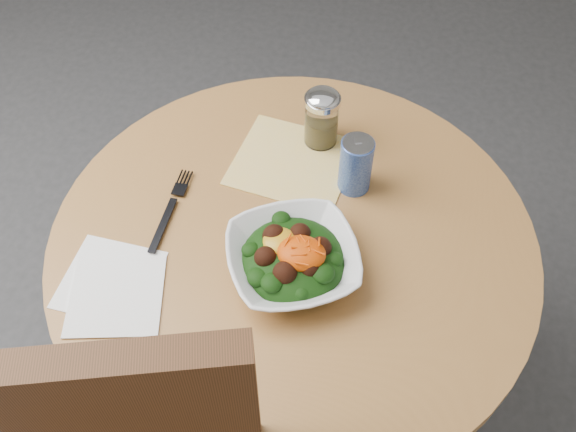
# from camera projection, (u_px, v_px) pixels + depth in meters

# --- Properties ---
(ground) EXTENTS (6.00, 6.00, 0.00)m
(ground) POSITION_uv_depth(u_px,v_px,m) (291.00, 396.00, 1.77)
(ground) COLOR #323134
(ground) RESTS_ON ground
(table) EXTENTS (0.90, 0.90, 0.75)m
(table) POSITION_uv_depth(u_px,v_px,m) (292.00, 292.00, 1.34)
(table) COLOR black
(table) RESTS_ON ground
(cloth_napkin) EXTENTS (0.26, 0.24, 0.00)m
(cloth_napkin) POSITION_uv_depth(u_px,v_px,m) (292.00, 162.00, 1.29)
(cloth_napkin) COLOR #EAA90C
(cloth_napkin) RESTS_ON table
(paper_napkins) EXTENTS (0.20, 0.21, 0.00)m
(paper_napkins) POSITION_uv_depth(u_px,v_px,m) (113.00, 287.00, 1.11)
(paper_napkins) COLOR white
(paper_napkins) RESTS_ON table
(salad_bowl) EXTENTS (0.30, 0.30, 0.09)m
(salad_bowl) POSITION_uv_depth(u_px,v_px,m) (293.00, 258.00, 1.11)
(salad_bowl) COLOR white
(salad_bowl) RESTS_ON table
(fork) EXTENTS (0.03, 0.20, 0.00)m
(fork) POSITION_uv_depth(u_px,v_px,m) (171.00, 207.00, 1.22)
(fork) COLOR black
(fork) RESTS_ON table
(spice_shaker) EXTENTS (0.07, 0.07, 0.13)m
(spice_shaker) POSITION_uv_depth(u_px,v_px,m) (322.00, 118.00, 1.28)
(spice_shaker) COLOR silver
(spice_shaker) RESTS_ON table
(beverage_can) EXTENTS (0.06, 0.06, 0.12)m
(beverage_can) POSITION_uv_depth(u_px,v_px,m) (356.00, 165.00, 1.21)
(beverage_can) COLOR navy
(beverage_can) RESTS_ON table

